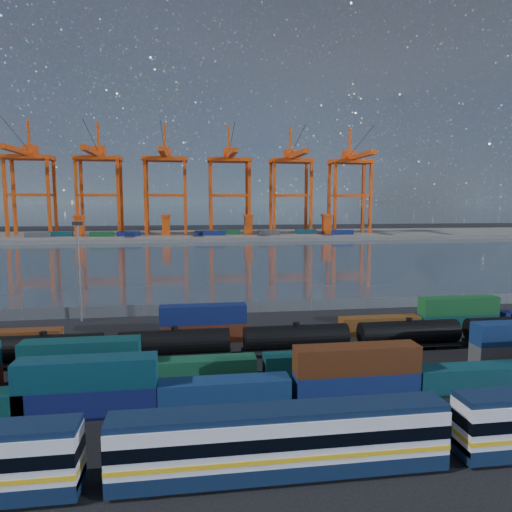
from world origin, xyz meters
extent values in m
plane|color=black|center=(0.00, 0.00, 0.00)|extent=(700.00, 700.00, 0.00)
plane|color=#2F3B44|center=(0.00, 105.00, 0.01)|extent=(700.00, 700.00, 0.00)
cube|color=#514F4C|center=(0.00, 210.00, 1.00)|extent=(700.00, 70.00, 2.00)
cone|color=#1E2630|center=(-600.00, 1600.00, 210.00)|extent=(1000.00, 1000.00, 420.00)
cone|color=#1E2630|center=(-200.00, 1600.00, 260.00)|extent=(1100.00, 1100.00, 520.00)
cone|color=#1E2630|center=(200.00, 1600.00, 230.00)|extent=(1040.00, 1040.00, 460.00)
cone|color=#1E2630|center=(600.00, 1600.00, 190.00)|extent=(960.00, 960.00, 380.00)
cone|color=#1E2630|center=(950.00, 1600.00, 150.00)|extent=(840.00, 840.00, 300.00)
cube|color=black|center=(-22.96, -21.30, 0.34)|extent=(2.92, 1.95, 0.68)
cube|color=silver|center=(-5.48, -21.30, 2.82)|extent=(24.35, 2.92, 3.70)
cube|color=#0F1D37|center=(-5.48, -21.30, 0.88)|extent=(24.35, 2.98, 1.17)
cube|color=#0F1D37|center=(-5.48, -21.30, 4.92)|extent=(24.35, 2.63, 0.49)
cube|color=gold|center=(-5.48, -21.30, 2.05)|extent=(24.37, 3.01, 0.35)
cube|color=black|center=(-5.48, -21.30, 3.21)|extent=(24.37, 3.01, 0.97)
cube|color=black|center=(-14.00, -21.30, 0.34)|extent=(2.92, 1.95, 0.68)
cube|color=black|center=(3.04, -21.30, 0.34)|extent=(2.92, 1.95, 0.68)
cube|color=black|center=(12.00, -21.30, 0.34)|extent=(2.92, 1.95, 0.68)
cube|color=#0F174E|center=(-21.40, -9.37, 1.37)|extent=(12.65, 2.57, 2.74)
cube|color=#0D3444|center=(-21.40, -9.37, 4.11)|extent=(12.65, 2.57, 2.74)
cube|color=navy|center=(-8.67, -9.37, 1.37)|extent=(12.65, 2.57, 2.74)
cube|color=navy|center=(4.58, -9.37, 1.37)|extent=(12.65, 2.57, 2.74)
cube|color=#4E250F|center=(4.58, -9.37, 4.11)|extent=(12.65, 2.57, 2.74)
cube|color=#0D3D47|center=(17.42, -9.37, 1.37)|extent=(12.65, 2.57, 2.74)
cube|color=maroon|center=(-23.43, -2.76, 1.32)|extent=(12.17, 2.47, 2.64)
cube|color=#0B373A|center=(-23.43, -2.76, 3.96)|extent=(12.17, 2.47, 2.64)
cube|color=#144D2F|center=(-10.81, -2.76, 1.32)|extent=(12.17, 2.47, 2.64)
cube|color=#0B393B|center=(2.32, -2.76, 1.32)|extent=(12.17, 2.47, 2.64)
cube|color=#602F13|center=(-35.45, 11.95, 1.32)|extent=(12.19, 2.48, 2.64)
cube|color=#522110|center=(-10.15, 11.95, 1.32)|extent=(12.19, 2.48, 2.64)
cube|color=#101A50|center=(-10.15, 11.95, 3.96)|extent=(12.19, 2.48, 2.64)
cube|color=brown|center=(16.22, 11.95, 1.32)|extent=(12.19, 2.48, 2.64)
cube|color=#0B3B3B|center=(28.96, 11.95, 1.32)|extent=(12.19, 2.48, 2.64)
cube|color=#165425|center=(28.96, 11.95, 3.96)|extent=(12.19, 2.48, 2.64)
cylinder|color=black|center=(-29.40, 4.46, 2.40)|extent=(13.59, 3.03, 3.03)
cylinder|color=black|center=(-29.40, 4.46, 4.08)|extent=(0.84, 0.84, 0.52)
cube|color=black|center=(-29.40, 4.46, 0.73)|extent=(14.11, 2.09, 0.42)
cube|color=black|center=(-34.10, 4.46, 0.31)|extent=(2.61, 1.88, 0.63)
cube|color=black|center=(-24.70, 4.46, 0.31)|extent=(2.61, 1.88, 0.63)
cylinder|color=black|center=(-13.90, 4.46, 2.40)|extent=(13.59, 3.03, 3.03)
cylinder|color=black|center=(-13.90, 4.46, 4.08)|extent=(0.84, 0.84, 0.52)
cube|color=black|center=(-13.90, 4.46, 0.73)|extent=(14.11, 2.09, 0.42)
cube|color=black|center=(-18.60, 4.46, 0.31)|extent=(2.61, 1.88, 0.63)
cube|color=black|center=(-9.20, 4.46, 0.31)|extent=(2.61, 1.88, 0.63)
cylinder|color=black|center=(1.60, 4.46, 2.40)|extent=(13.59, 3.03, 3.03)
cylinder|color=black|center=(1.60, 4.46, 4.08)|extent=(0.84, 0.84, 0.52)
cube|color=black|center=(1.60, 4.46, 0.73)|extent=(14.11, 2.09, 0.42)
cube|color=black|center=(-3.10, 4.46, 0.31)|extent=(2.61, 1.88, 0.63)
cube|color=black|center=(6.30, 4.46, 0.31)|extent=(2.61, 1.88, 0.63)
cylinder|color=black|center=(17.10, 4.46, 2.40)|extent=(13.59, 3.03, 3.03)
cylinder|color=black|center=(17.10, 4.46, 4.08)|extent=(0.84, 0.84, 0.52)
cube|color=black|center=(17.10, 4.46, 0.73)|extent=(14.11, 2.09, 0.42)
cube|color=black|center=(12.40, 4.46, 0.31)|extent=(2.61, 1.88, 0.63)
cube|color=black|center=(21.80, 4.46, 0.31)|extent=(2.61, 1.88, 0.63)
cube|color=black|center=(27.90, 4.46, 0.31)|extent=(2.61, 1.88, 0.63)
cube|color=#595B5E|center=(0.00, 28.00, 1.00)|extent=(160.00, 0.06, 2.00)
cylinder|color=slate|center=(-40.00, 28.00, 1.10)|extent=(0.12, 0.12, 2.20)
cylinder|color=slate|center=(-30.00, 28.00, 1.10)|extent=(0.12, 0.12, 2.20)
cylinder|color=slate|center=(-20.00, 28.00, 1.10)|extent=(0.12, 0.12, 2.20)
cylinder|color=slate|center=(-10.00, 28.00, 1.10)|extent=(0.12, 0.12, 2.20)
cylinder|color=slate|center=(0.00, 28.00, 1.10)|extent=(0.12, 0.12, 2.20)
cylinder|color=slate|center=(10.00, 28.00, 1.10)|extent=(0.12, 0.12, 2.20)
cylinder|color=slate|center=(20.00, 28.00, 1.10)|extent=(0.12, 0.12, 2.20)
cylinder|color=slate|center=(30.00, 28.00, 1.10)|extent=(0.12, 0.12, 2.20)
cylinder|color=slate|center=(40.00, 28.00, 1.10)|extent=(0.12, 0.12, 2.20)
cylinder|color=slate|center=(50.00, 28.00, 1.10)|extent=(0.12, 0.12, 2.20)
cylinder|color=slate|center=(-30.00, 26.00, 8.00)|extent=(0.36, 0.36, 16.00)
cube|color=black|center=(-30.00, 26.00, 16.30)|extent=(1.60, 0.40, 0.60)
cube|color=#D4440F|center=(-105.52, 199.26, 21.52)|extent=(1.53, 1.53, 43.04)
cube|color=#D4440F|center=(-105.52, 210.74, 21.52)|extent=(1.53, 1.53, 43.04)
cube|color=#D4440F|center=(-84.48, 199.26, 21.52)|extent=(1.53, 1.53, 43.04)
cube|color=#D4440F|center=(-84.48, 210.74, 21.52)|extent=(1.53, 1.53, 43.04)
cube|color=#D4440F|center=(-95.00, 199.26, 23.67)|extent=(21.04, 1.34, 1.34)
cube|color=#D4440F|center=(-95.00, 210.74, 23.67)|extent=(21.04, 1.34, 1.34)
cube|color=#D4440F|center=(-95.00, 205.00, 43.04)|extent=(23.91, 13.39, 2.10)
cube|color=#D4440F|center=(-95.00, 193.52, 44.95)|extent=(2.87, 45.91, 2.39)
cube|color=#D4440F|center=(-95.00, 208.83, 47.34)|extent=(5.74, 7.65, 4.78)
cube|color=#D4440F|center=(-95.00, 206.91, 54.51)|extent=(1.15, 1.15, 15.30)
cylinder|color=black|center=(-95.00, 191.23, 51.64)|extent=(0.23, 39.36, 12.99)
cube|color=#D4440F|center=(-70.52, 199.26, 21.52)|extent=(1.53, 1.53, 43.04)
cube|color=#D4440F|center=(-70.52, 210.74, 21.52)|extent=(1.53, 1.53, 43.04)
cube|color=#D4440F|center=(-49.48, 199.26, 21.52)|extent=(1.53, 1.53, 43.04)
cube|color=#D4440F|center=(-49.48, 210.74, 21.52)|extent=(1.53, 1.53, 43.04)
cube|color=#D4440F|center=(-60.00, 199.26, 23.67)|extent=(21.04, 1.34, 1.34)
cube|color=#D4440F|center=(-60.00, 210.74, 23.67)|extent=(21.04, 1.34, 1.34)
cube|color=#D4440F|center=(-60.00, 205.00, 43.04)|extent=(23.91, 13.39, 2.10)
cube|color=#D4440F|center=(-60.00, 193.52, 44.95)|extent=(2.87, 45.91, 2.39)
cube|color=#D4440F|center=(-60.00, 208.83, 47.34)|extent=(5.74, 7.65, 4.78)
cube|color=#D4440F|center=(-60.00, 206.91, 54.51)|extent=(1.15, 1.15, 15.30)
cylinder|color=black|center=(-60.00, 191.23, 51.64)|extent=(0.23, 39.36, 12.99)
cube|color=#D4440F|center=(-35.52, 199.26, 21.52)|extent=(1.53, 1.53, 43.04)
cube|color=#D4440F|center=(-35.52, 210.74, 21.52)|extent=(1.53, 1.53, 43.04)
cube|color=#D4440F|center=(-14.48, 199.26, 21.52)|extent=(1.53, 1.53, 43.04)
cube|color=#D4440F|center=(-14.48, 210.74, 21.52)|extent=(1.53, 1.53, 43.04)
cube|color=#D4440F|center=(-25.00, 199.26, 23.67)|extent=(21.04, 1.34, 1.34)
cube|color=#D4440F|center=(-25.00, 210.74, 23.67)|extent=(21.04, 1.34, 1.34)
cube|color=#D4440F|center=(-25.00, 205.00, 43.04)|extent=(23.91, 13.39, 2.10)
cube|color=#D4440F|center=(-25.00, 193.52, 44.95)|extent=(2.87, 45.91, 2.39)
cube|color=#D4440F|center=(-25.00, 208.83, 47.34)|extent=(5.74, 7.65, 4.78)
cube|color=#D4440F|center=(-25.00, 206.91, 54.51)|extent=(1.15, 1.15, 15.30)
cylinder|color=black|center=(-25.00, 191.23, 51.64)|extent=(0.23, 39.36, 12.99)
cube|color=#D4440F|center=(-0.52, 199.26, 21.52)|extent=(1.53, 1.53, 43.04)
cube|color=#D4440F|center=(-0.52, 210.74, 21.52)|extent=(1.53, 1.53, 43.04)
cube|color=#D4440F|center=(20.52, 199.26, 21.52)|extent=(1.53, 1.53, 43.04)
cube|color=#D4440F|center=(20.52, 210.74, 21.52)|extent=(1.53, 1.53, 43.04)
cube|color=#D4440F|center=(10.00, 199.26, 23.67)|extent=(21.04, 1.34, 1.34)
cube|color=#D4440F|center=(10.00, 210.74, 23.67)|extent=(21.04, 1.34, 1.34)
cube|color=#D4440F|center=(10.00, 205.00, 43.04)|extent=(23.91, 13.39, 2.10)
cube|color=#D4440F|center=(10.00, 193.52, 44.95)|extent=(2.87, 45.91, 2.39)
cube|color=#D4440F|center=(10.00, 208.83, 47.34)|extent=(5.74, 7.65, 4.78)
cube|color=#D4440F|center=(10.00, 206.91, 54.51)|extent=(1.15, 1.15, 15.30)
cylinder|color=black|center=(10.00, 191.23, 51.64)|extent=(0.23, 39.36, 12.99)
cube|color=#D4440F|center=(34.48, 199.26, 21.52)|extent=(1.53, 1.53, 43.04)
cube|color=#D4440F|center=(34.48, 210.74, 21.52)|extent=(1.53, 1.53, 43.04)
cube|color=#D4440F|center=(55.52, 199.26, 21.52)|extent=(1.53, 1.53, 43.04)
cube|color=#D4440F|center=(55.52, 210.74, 21.52)|extent=(1.53, 1.53, 43.04)
cube|color=#D4440F|center=(45.00, 199.26, 23.67)|extent=(21.04, 1.34, 1.34)
cube|color=#D4440F|center=(45.00, 210.74, 23.67)|extent=(21.04, 1.34, 1.34)
cube|color=#D4440F|center=(45.00, 205.00, 43.04)|extent=(23.91, 13.39, 2.10)
cube|color=#D4440F|center=(45.00, 193.52, 44.95)|extent=(2.87, 45.91, 2.39)
cube|color=#D4440F|center=(45.00, 208.83, 47.34)|extent=(5.74, 7.65, 4.78)
cube|color=#D4440F|center=(45.00, 206.91, 54.51)|extent=(1.15, 1.15, 15.30)
cylinder|color=black|center=(45.00, 191.23, 51.64)|extent=(0.23, 39.36, 12.99)
cube|color=#D4440F|center=(69.48, 199.26, 21.52)|extent=(1.53, 1.53, 43.04)
cube|color=#D4440F|center=(69.48, 210.74, 21.52)|extent=(1.53, 1.53, 43.04)
cube|color=#D4440F|center=(90.52, 199.26, 21.52)|extent=(1.53, 1.53, 43.04)
cube|color=#D4440F|center=(90.52, 210.74, 21.52)|extent=(1.53, 1.53, 43.04)
cube|color=#D4440F|center=(80.00, 199.26, 23.67)|extent=(21.04, 1.34, 1.34)
cube|color=#D4440F|center=(80.00, 210.74, 23.67)|extent=(21.04, 1.34, 1.34)
cube|color=#D4440F|center=(80.00, 205.00, 43.04)|extent=(23.91, 13.39, 2.10)
cube|color=#D4440F|center=(80.00, 193.52, 44.95)|extent=(2.87, 45.91, 2.39)
cube|color=#D4440F|center=(80.00, 208.83, 47.34)|extent=(5.74, 7.65, 4.78)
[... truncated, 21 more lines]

